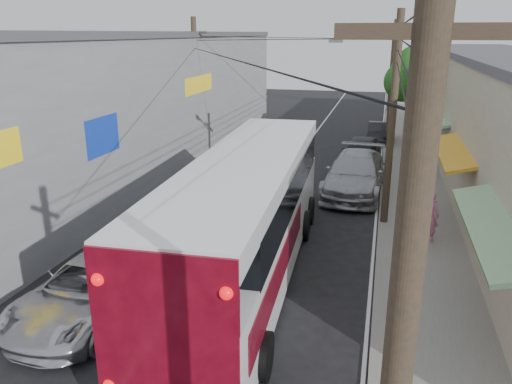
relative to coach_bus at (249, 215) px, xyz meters
The scene contains 12 objects.
sidewalk 13.70m from the coach_bus, 66.97° to the left, with size 3.00×80.00×0.12m, color slate.
building_right 17.52m from the coach_bus, 55.93° to the left, with size 7.09×40.00×6.25m.
building_left 14.37m from the coach_bus, 132.77° to the left, with size 7.20×36.00×7.25m.
utility_poles 13.13m from the coach_bus, 81.42° to the left, with size 11.80×45.28×8.00m.
street_tree 19.54m from the coach_bus, 72.94° to the left, with size 4.40×4.00×6.60m.
coach_bus is the anchor object (origin of this frame).
jeepney 4.78m from the coach_bus, 136.89° to the right, with size 2.54×5.52×1.53m, color silver.
parked_suv 9.75m from the coach_bus, 74.40° to the left, with size 2.59×6.36×1.85m, color #9D9EA5.
parked_car_mid 14.66m from the coach_bus, 79.73° to the left, with size 1.92×4.77×1.62m, color black.
parked_car_far 21.71m from the coach_bus, 80.96° to the left, with size 1.38×3.96×1.31m, color black.
pedestrian_near 6.81m from the coach_bus, 35.45° to the left, with size 0.68×0.45×1.88m, color #C76998.
pedestrian_far 8.37m from the coach_bus, 53.49° to the left, with size 0.80×0.62×1.64m, color #8EA3CF.
Camera 1 is at (4.91, -5.98, 7.19)m, focal length 35.00 mm.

